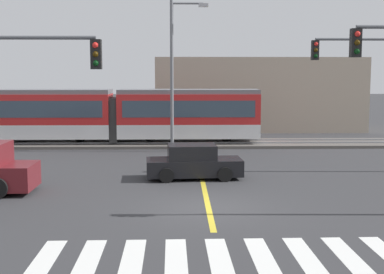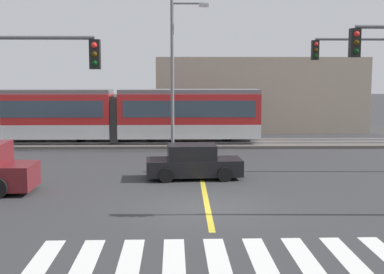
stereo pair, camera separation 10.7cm
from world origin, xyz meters
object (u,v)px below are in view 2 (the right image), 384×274
object	(u,v)px
traffic_light_mid_right	(371,78)
traffic_light_near_left	(22,93)
street_lamp_centre	(176,67)
sedan_crossing	(193,163)
light_rail_tram	(115,114)

from	to	relation	value
traffic_light_mid_right	traffic_light_near_left	bearing A→B (deg)	-148.87
street_lamp_centre	traffic_light_mid_right	bearing A→B (deg)	-37.13
sedan_crossing	traffic_light_near_left	world-z (taller)	traffic_light_near_left
light_rail_tram	street_lamp_centre	size ratio (longest dim) A/B	2.09
sedan_crossing	traffic_light_near_left	size ratio (longest dim) A/B	0.71
light_rail_tram	traffic_light_near_left	distance (m)	18.09
traffic_light_mid_right	sedan_crossing	bearing A→B (deg)	-170.56
light_rail_tram	traffic_light_near_left	world-z (taller)	traffic_light_near_left
sedan_crossing	traffic_light_near_left	distance (m)	9.37
light_rail_tram	traffic_light_mid_right	bearing A→B (deg)	-36.59
sedan_crossing	traffic_light_mid_right	distance (m)	9.18
light_rail_tram	traffic_light_mid_right	size ratio (longest dim) A/B	2.73
sedan_crossing	traffic_light_mid_right	size ratio (longest dim) A/B	0.63
traffic_light_near_left	sedan_crossing	bearing A→B (deg)	51.89
traffic_light_mid_right	traffic_light_near_left	distance (m)	15.99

